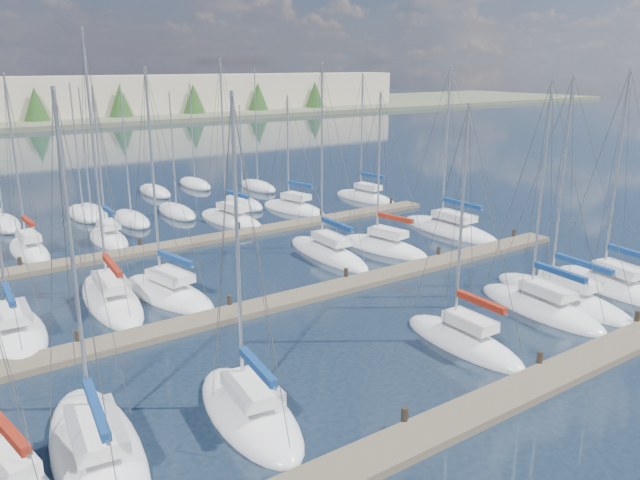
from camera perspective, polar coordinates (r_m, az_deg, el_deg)
ground at (r=75.28m, az=-20.66°, el=4.95°), size 400.00×400.00×0.00m
dock_near at (r=26.28m, az=15.70°, el=-14.08°), size 44.00×1.93×1.10m
dock_mid at (r=35.71m, az=-1.87°, el=-5.22°), size 44.00×1.93×1.10m
dock_far at (r=47.46m, az=-11.19°, el=-0.12°), size 44.00×1.93×1.10m
sailboat_b at (r=23.83m, az=-19.71°, el=-17.80°), size 4.12×9.91×13.11m
sailboat_o at (r=49.79m, az=-18.76°, el=0.13°), size 2.43×6.36×12.16m
sailboat_j at (r=37.21m, az=-13.74°, el=-4.75°), size 4.31×8.47×13.59m
sailboat_d at (r=30.94m, az=12.96°, el=-9.03°), size 2.43×7.29×12.08m
sailboat_i at (r=37.25m, az=-18.55°, el=-5.11°), size 3.64×9.89×15.56m
sailboat_n at (r=48.69m, az=-25.04°, el=-0.88°), size 2.45×7.28×13.17m
sailboat_k at (r=43.59m, az=0.71°, el=-1.20°), size 2.99×9.29×13.85m
sailboat_l at (r=45.25m, az=5.85°, el=-0.65°), size 3.84×8.03×11.85m
sailboat_h at (r=34.61m, az=-26.27°, el=-7.62°), size 3.44×8.04×13.28m
sailboat_f at (r=38.11m, az=21.20°, el=-4.91°), size 3.36×9.45×13.17m
sailboat_r at (r=61.67m, az=4.16°, el=3.89°), size 3.15×7.92×12.77m
sailboat_q at (r=57.08m, az=-2.44°, el=2.91°), size 4.04×7.81×11.00m
sailboat_e at (r=36.14m, az=19.49°, el=-5.86°), size 3.30×8.36×13.04m
sailboat_c at (r=24.87m, az=-6.46°, el=-15.30°), size 3.80×7.95×12.87m
sailboat_g at (r=41.17m, az=25.13°, el=-3.82°), size 3.98×8.36×13.45m
sailboat_m at (r=50.87m, az=11.73°, el=0.96°), size 3.21×9.95×13.56m
sailboat_p at (r=53.46m, az=-8.14°, el=1.87°), size 3.64×8.60×14.13m
distant_boats at (r=58.74m, az=-20.63°, el=2.38°), size 36.93×20.75×13.30m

